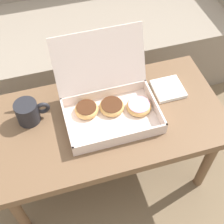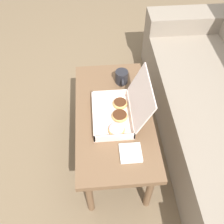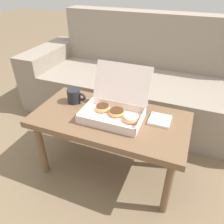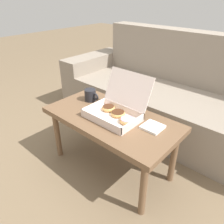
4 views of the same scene
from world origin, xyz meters
name	(u,v)px [view 2 (image 2 of 4)]	position (x,y,z in m)	size (l,w,h in m)	color
ground_plane	(119,151)	(0.00, 0.00, 0.00)	(12.00, 12.00, 0.00)	#756047
coffee_table	(114,119)	(0.00, -0.04, 0.41)	(0.96, 0.49, 0.46)	brown
pastry_box	(121,112)	(0.03, 0.00, 0.51)	(0.36, 0.34, 0.28)	silver
coffee_mug	(122,77)	(-0.29, 0.04, 0.51)	(0.13, 0.09, 0.09)	#232328
napkin_stack	(131,153)	(0.30, 0.03, 0.47)	(0.12, 0.12, 0.02)	white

